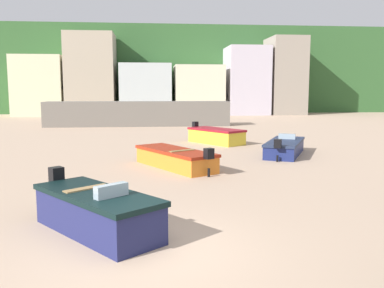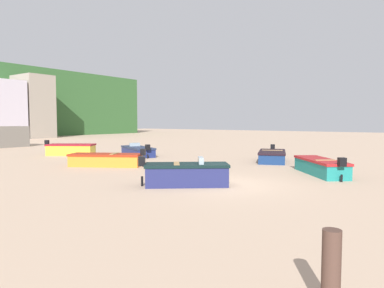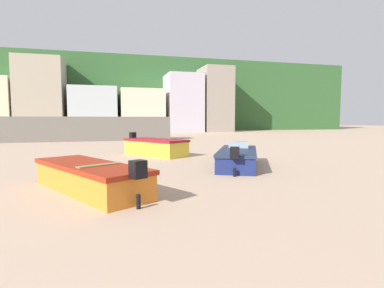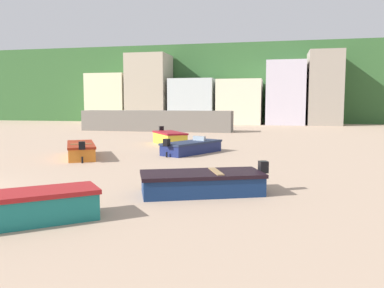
% 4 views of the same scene
% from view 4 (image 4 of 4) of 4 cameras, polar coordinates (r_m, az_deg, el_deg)
% --- Properties ---
extents(headland_hill, '(90.00, 32.00, 12.25)m').
position_cam_4_polar(headland_hill, '(77.88, 3.65, 8.22)').
color(headland_hill, '#305A2C').
rests_on(headland_hill, ground).
extents(harbor_pier, '(16.60, 2.40, 2.22)m').
position_cam_4_polar(harbor_pier, '(42.96, -5.22, 3.37)').
color(harbor_pier, slate).
rests_on(harbor_pier, ground).
extents(townhouse_far_left, '(6.16, 6.32, 7.54)m').
position_cam_4_polar(townhouse_far_left, '(63.55, -11.64, 6.50)').
color(townhouse_far_left, beige).
rests_on(townhouse_far_left, ground).
extents(townhouse_left, '(6.04, 5.75, 10.40)m').
position_cam_4_polar(townhouse_left, '(60.99, -6.23, 7.96)').
color(townhouse_left, tan).
rests_on(townhouse_left, ground).
extents(townhouse_centre_left, '(6.55, 5.40, 6.60)m').
position_cam_4_polar(townhouse_centre_left, '(58.94, 0.18, 6.22)').
color(townhouse_centre_left, '#B3BDBE').
rests_on(townhouse_centre_left, ground).
extents(townhouse_centre, '(6.35, 5.59, 6.43)m').
position_cam_4_polar(townhouse_centre, '(57.96, 6.96, 6.09)').
color(townhouse_centre, beige).
rests_on(townhouse_centre, ground).
extents(townhouse_centre_right, '(5.34, 6.45, 8.91)m').
position_cam_4_polar(townhouse_centre_right, '(58.15, 13.42, 7.20)').
color(townhouse_centre_right, '#BCB3C1').
rests_on(townhouse_centre_right, ground).
extents(townhouse_far_right, '(4.51, 6.37, 10.18)m').
position_cam_4_polar(townhouse_far_right, '(58.45, 18.65, 7.67)').
color(townhouse_far_right, gray).
rests_on(townhouse_far_right, ground).
extents(boat_navy_0, '(4.39, 3.12, 1.05)m').
position_cam_4_polar(boat_navy_0, '(13.14, 1.49, -5.65)').
color(boat_navy_0, navy).
rests_on(boat_navy_0, ground).
extents(boat_orange_1, '(3.44, 4.56, 1.10)m').
position_cam_4_polar(boat_orange_1, '(22.84, -15.86, -0.86)').
color(boat_orange_1, orange).
rests_on(boat_orange_1, ground).
extents(boat_navy_2, '(3.25, 4.49, 1.05)m').
position_cam_4_polar(boat_navy_2, '(23.63, -0.04, -0.47)').
color(boat_navy_2, navy).
rests_on(boat_navy_2, ground).
extents(boat_teal_4, '(4.12, 3.72, 1.13)m').
position_cam_4_polar(boat_teal_4, '(10.80, -25.08, -8.55)').
color(boat_teal_4, '#1A7772').
rests_on(boat_teal_4, ground).
extents(boat_yellow_5, '(3.38, 3.95, 1.23)m').
position_cam_4_polar(boat_yellow_5, '(29.00, -3.30, 0.88)').
color(boat_yellow_5, yellow).
rests_on(boat_yellow_5, ground).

